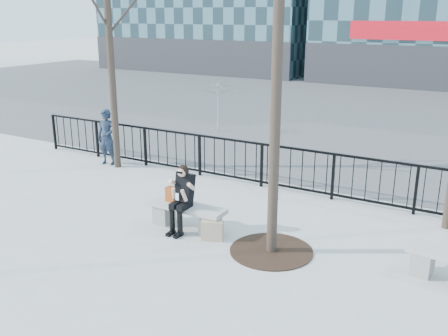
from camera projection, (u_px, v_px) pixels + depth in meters
The scene contains 10 objects.
ground at pixel (187, 228), 9.97m from camera, with size 120.00×120.00×0.00m, color #A7A7A2.
street_surface at pixel (374, 109), 22.39m from camera, with size 60.00×23.00×0.01m, color #474747.
railing at pixel (254, 164), 12.29m from camera, with size 14.00×0.06×1.10m.
tree_grate at pixel (271, 251), 8.98m from camera, with size 1.50×1.50×0.02m, color black.
bench_main at pixel (186, 214), 9.88m from camera, with size 1.65×0.46×0.49m.
seated_woman at pixel (181, 199), 9.64m from camera, with size 0.50×0.64×1.34m.
handbag at pixel (174, 195), 9.94m from camera, with size 0.36×0.17×0.29m, color #923A12.
shopping_bag at pixel (212, 231), 9.37m from camera, with size 0.41×0.15×0.39m, color beige.
standing_man at pixel (107, 137), 13.96m from camera, with size 0.57×0.38×1.57m, color black.
vendor_umbrella at pixel (218, 107), 17.80m from camera, with size 1.94×1.98×1.78m, color yellow.
Camera 1 is at (5.21, -7.58, 4.10)m, focal length 40.00 mm.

